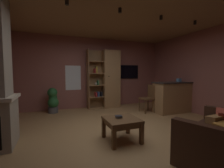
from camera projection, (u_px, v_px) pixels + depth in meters
floor at (119, 132)px, 3.41m from camera, size 5.96×5.41×0.02m
wall_back at (90, 73)px, 5.85m from camera, size 6.08×0.06×2.64m
wall_right at (214, 73)px, 4.42m from camera, size 0.06×5.41×2.64m
ceiling at (119, 10)px, 3.22m from camera, size 5.96×5.41×0.02m
window_pane_back at (73, 78)px, 5.60m from camera, size 0.55×0.01×0.90m
bookshelf_cabinet at (109, 79)px, 5.87m from camera, size 1.24×0.41×2.17m
kitchen_bar_counter at (176, 97)px, 5.16m from camera, size 1.56×0.59×1.02m
tissue_box at (179, 80)px, 5.26m from camera, size 0.13×0.13×0.11m
coffee_table at (122, 123)px, 2.96m from camera, size 0.63×0.63×0.44m
table_book_0 at (119, 117)px, 2.98m from camera, size 0.12×0.09×0.03m
table_book_1 at (119, 116)px, 2.97m from camera, size 0.15×0.14×0.02m
dining_chair at (149, 96)px, 5.15m from camera, size 0.42×0.42×0.92m
potted_floor_plant at (53, 100)px, 5.04m from camera, size 0.36×0.37×0.83m
wall_mounted_tv at (127, 72)px, 6.37m from camera, size 0.99×0.06×0.56m
track_light_spot_1 at (67, 2)px, 2.71m from camera, size 0.07×0.07×0.09m
track_light_spot_2 at (120, 10)px, 3.07m from camera, size 0.07×0.07×0.09m
track_light_spot_3 at (161, 18)px, 3.47m from camera, size 0.07×0.07×0.09m
track_light_spot_4 at (195, 23)px, 3.81m from camera, size 0.07×0.07×0.09m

